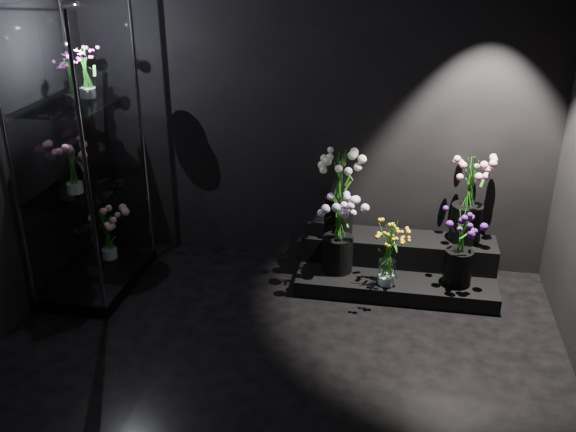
# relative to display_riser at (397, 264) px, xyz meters

# --- Properties ---
(floor) EXTENTS (4.00, 4.00, 0.00)m
(floor) POSITION_rel_display_riser_xyz_m (-0.78, -1.68, -0.15)
(floor) COLOR black
(floor) RESTS_ON ground
(wall_back) EXTENTS (4.00, 0.00, 4.00)m
(wall_back) POSITION_rel_display_riser_xyz_m (-0.78, 0.32, 1.25)
(wall_back) COLOR black
(wall_back) RESTS_ON floor
(display_riser) EXTENTS (1.61, 0.71, 0.36)m
(display_riser) POSITION_rel_display_riser_xyz_m (0.00, 0.00, 0.00)
(display_riser) COLOR black
(display_riser) RESTS_ON floor
(display_case) EXTENTS (0.62, 1.03, 2.27)m
(display_case) POSITION_rel_display_riser_xyz_m (-2.46, -0.50, 0.99)
(display_case) COLOR black
(display_case) RESTS_ON floor
(bouquet_orange_bells) EXTENTS (0.30, 0.30, 0.53)m
(bouquet_orange_bells) POSITION_rel_display_riser_xyz_m (-0.08, -0.32, 0.25)
(bouquet_orange_bells) COLOR white
(bouquet_orange_bells) RESTS_ON display_riser
(bouquet_lilac) EXTENTS (0.45, 0.45, 0.67)m
(bouquet_lilac) POSITION_rel_display_riser_xyz_m (-0.49, -0.16, 0.36)
(bouquet_lilac) COLOR black
(bouquet_lilac) RESTS_ON display_riser
(bouquet_purple) EXTENTS (0.33, 0.33, 0.63)m
(bouquet_purple) POSITION_rel_display_riser_xyz_m (0.47, -0.21, 0.33)
(bouquet_purple) COLOR black
(bouquet_purple) RESTS_ON display_riser
(bouquet_cream_roses) EXTENTS (0.46, 0.46, 0.72)m
(bouquet_cream_roses) POSITION_rel_display_riser_xyz_m (-0.51, 0.07, 0.63)
(bouquet_cream_roses) COLOR black
(bouquet_cream_roses) RESTS_ON display_riser
(bouquet_pink_roses) EXTENTS (0.37, 0.37, 0.73)m
(bouquet_pink_roses) POSITION_rel_display_riser_xyz_m (0.53, 0.13, 0.62)
(bouquet_pink_roses) COLOR black
(bouquet_pink_roses) RESTS_ON display_riser
(bouquet_case_pink) EXTENTS (0.34, 0.34, 0.41)m
(bouquet_case_pink) POSITION_rel_display_riser_xyz_m (-2.46, -0.67, 0.95)
(bouquet_case_pink) COLOR white
(bouquet_case_pink) RESTS_ON display_case
(bouquet_case_magenta) EXTENTS (0.27, 0.27, 0.39)m
(bouquet_case_magenta) POSITION_rel_display_riser_xyz_m (-2.40, -0.39, 1.61)
(bouquet_case_magenta) COLOR white
(bouquet_case_magenta) RESTS_ON display_case
(bouquet_case_base_pink) EXTENTS (0.43, 0.43, 0.45)m
(bouquet_case_base_pink) POSITION_rel_display_riser_xyz_m (-2.47, -0.24, 0.20)
(bouquet_case_base_pink) COLOR white
(bouquet_case_base_pink) RESTS_ON display_case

